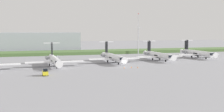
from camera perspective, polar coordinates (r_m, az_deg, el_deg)
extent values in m
plane|color=gray|center=(143.48, -1.72, -0.71)|extent=(500.00, 500.00, 0.00)
cube|color=#4C6B38|center=(181.71, -5.01, 0.75)|extent=(320.00, 20.00, 1.77)
cube|color=white|center=(114.02, -20.04, -1.54)|extent=(11.00, 3.20, 0.36)
cylinder|color=white|center=(118.75, -11.04, -0.79)|extent=(2.70, 24.00, 2.70)
cone|color=white|center=(105.40, -10.28, -1.50)|extent=(2.70, 3.00, 2.70)
cone|color=white|center=(132.62, -11.67, -0.21)|extent=(2.30, 4.00, 2.29)
cube|color=black|center=(107.23, -10.40, -1.14)|extent=(2.02, 1.80, 0.90)
cylinder|color=black|center=(118.76, -11.04, -0.86)|extent=(2.76, 3.60, 2.76)
cube|color=white|center=(117.36, -13.86, -1.21)|extent=(11.00, 3.20, 0.36)
cube|color=white|center=(118.58, -8.15, -1.05)|extent=(11.00, 3.20, 0.36)
cube|color=black|center=(129.35, -11.58, 1.42)|extent=(0.36, 3.20, 5.20)
cube|color=white|center=(129.53, -11.61, 2.49)|extent=(6.80, 1.80, 0.24)
cylinder|color=gray|center=(127.65, -12.48, -0.33)|extent=(1.50, 3.40, 1.50)
cylinder|color=gray|center=(128.08, -10.47, -0.28)|extent=(1.50, 3.40, 1.50)
cylinder|color=gray|center=(111.55, -10.63, -1.90)|extent=(0.20, 0.20, 0.65)
cylinder|color=black|center=(111.62, -10.63, -2.18)|extent=(0.30, 0.90, 0.90)
cylinder|color=black|center=(121.16, -12.04, -1.65)|extent=(0.35, 0.90, 0.90)
cylinder|color=black|center=(121.54, -10.26, -1.60)|extent=(0.35, 0.90, 0.90)
cylinder|color=white|center=(129.45, 0.25, -0.23)|extent=(2.70, 24.00, 2.70)
cone|color=white|center=(116.69, 2.22, -0.80)|extent=(2.70, 3.00, 2.70)
cone|color=white|center=(142.84, -1.42, 0.25)|extent=(2.29, 4.00, 2.29)
cube|color=black|center=(118.43, 1.91, -0.49)|extent=(2.03, 1.80, 0.90)
cylinder|color=black|center=(129.47, 0.25, -0.30)|extent=(2.76, 3.60, 2.76)
cube|color=white|center=(126.93, -2.16, -0.61)|extent=(11.00, 3.20, 0.36)
cube|color=white|center=(130.44, 2.86, -0.47)|extent=(11.00, 3.20, 0.36)
cube|color=black|center=(139.68, -1.09, 1.77)|extent=(0.36, 3.20, 5.20)
cube|color=white|center=(139.86, -1.12, 2.76)|extent=(6.80, 1.80, 0.24)
cylinder|color=gray|center=(137.61, -1.78, 0.16)|extent=(1.50, 3.40, 1.50)
cylinder|color=gray|center=(138.86, 0.01, 0.20)|extent=(1.50, 3.40, 1.50)
cylinder|color=gray|center=(122.55, 1.28, -1.21)|extent=(0.20, 0.20, 0.65)
cylinder|color=black|center=(122.61, 1.28, -1.46)|extent=(0.30, 0.90, 0.90)
cylinder|color=black|center=(131.39, -0.85, -1.03)|extent=(0.35, 0.90, 0.90)
cylinder|color=black|center=(132.49, 0.73, -0.98)|extent=(0.35, 0.90, 0.90)
cylinder|color=white|center=(142.00, 8.99, 0.17)|extent=(2.70, 24.00, 2.70)
cone|color=white|center=(130.05, 11.60, -0.31)|extent=(2.70, 3.00, 2.70)
cone|color=white|center=(154.66, 6.72, 0.58)|extent=(2.30, 4.00, 2.29)
cube|color=black|center=(131.67, 11.21, -0.03)|extent=(2.02, 1.80, 0.90)
cylinder|color=black|center=(142.01, 8.99, 0.11)|extent=(2.76, 3.60, 2.76)
cube|color=white|center=(138.66, 6.98, -0.17)|extent=(11.00, 3.20, 0.36)
cube|color=white|center=(143.85, 11.28, -0.05)|extent=(11.00, 3.20, 0.36)
cube|color=black|center=(151.68, 7.19, 1.99)|extent=(0.36, 3.20, 5.20)
cube|color=white|center=(151.85, 7.16, 2.90)|extent=(6.80, 1.80, 0.24)
cylinder|color=gray|center=(149.36, 6.67, 0.50)|extent=(1.50, 3.40, 1.50)
cylinder|color=gray|center=(151.22, 8.24, 0.54)|extent=(1.50, 3.40, 1.50)
cylinder|color=gray|center=(135.51, 10.36, -0.70)|extent=(0.20, 0.20, 0.65)
cylinder|color=black|center=(135.56, 10.36, -0.93)|extent=(0.30, 0.90, 0.90)
cylinder|color=black|center=(143.52, 7.88, -0.57)|extent=(0.35, 0.90, 0.90)
cylinder|color=black|center=(145.15, 9.24, -0.53)|extent=(0.35, 0.90, 0.90)
cylinder|color=white|center=(159.39, 16.25, 0.55)|extent=(2.70, 24.00, 2.70)
cone|color=white|center=(148.32, 19.10, 0.16)|extent=(2.70, 3.00, 2.70)
cone|color=white|center=(171.24, 13.68, 0.89)|extent=(2.30, 4.00, 2.29)
cube|color=black|center=(149.82, 18.68, 0.39)|extent=(2.03, 1.80, 0.90)
cylinder|color=black|center=(159.40, 16.24, 0.49)|extent=(2.76, 3.60, 2.76)
cube|color=white|center=(155.43, 14.62, 0.25)|extent=(11.00, 3.20, 0.36)
cube|color=white|center=(161.93, 18.18, 0.35)|extent=(11.00, 3.20, 0.36)
cube|color=black|center=(168.44, 14.23, 2.16)|extent=(0.36, 3.20, 5.20)
cube|color=white|center=(168.61, 14.19, 2.98)|extent=(6.80, 1.80, 0.24)
cylinder|color=gray|center=(165.96, 13.86, 0.84)|extent=(1.50, 3.40, 1.50)
cylinder|color=gray|center=(168.31, 15.17, 0.86)|extent=(1.50, 3.40, 1.50)
cylinder|color=gray|center=(153.36, 17.75, -0.20)|extent=(0.20, 0.20, 0.65)
cylinder|color=black|center=(153.41, 17.75, -0.41)|extent=(0.30, 0.90, 0.90)
cylinder|color=black|center=(160.54, 15.19, -0.12)|extent=(0.35, 0.90, 0.90)
cylinder|color=black|center=(162.59, 16.33, -0.08)|extent=(0.35, 0.90, 0.90)
cylinder|color=#B2B2B7|center=(178.76, 5.11, 2.90)|extent=(0.50, 0.50, 15.59)
cylinder|color=#B2B2B7|center=(178.73, 5.14, 6.74)|extent=(0.28, 0.28, 8.39)
cube|color=#B2B2B7|center=(178.65, 5.13, 5.52)|extent=(4.40, 0.20, 0.20)
sphere|color=red|center=(178.93, 5.15, 8.16)|extent=(0.50, 0.50, 0.50)
cube|color=#9EA3AD|center=(203.61, -13.81, 2.64)|extent=(50.73, 25.84, 12.91)
cube|color=yellow|center=(94.82, -12.81, -3.23)|extent=(1.70, 3.20, 1.10)
cube|color=black|center=(94.13, -12.80, -2.67)|extent=(1.36, 1.10, 0.90)
cylinder|color=black|center=(93.90, -13.22, -3.66)|extent=(0.22, 0.60, 0.60)
cylinder|color=black|center=(94.01, -12.30, -3.63)|extent=(0.22, 0.60, 0.60)
cylinder|color=black|center=(95.80, -13.29, -3.49)|extent=(0.22, 0.60, 0.60)
cylinder|color=black|center=(95.90, -12.40, -3.46)|extent=(0.22, 0.60, 0.60)
cone|color=orange|center=(110.34, 2.39, -2.27)|extent=(0.44, 0.44, 0.55)
cone|color=orange|center=(111.89, 3.78, -2.18)|extent=(0.44, 0.44, 0.55)
cone|color=orange|center=(112.11, 5.01, -2.17)|extent=(0.44, 0.44, 0.55)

